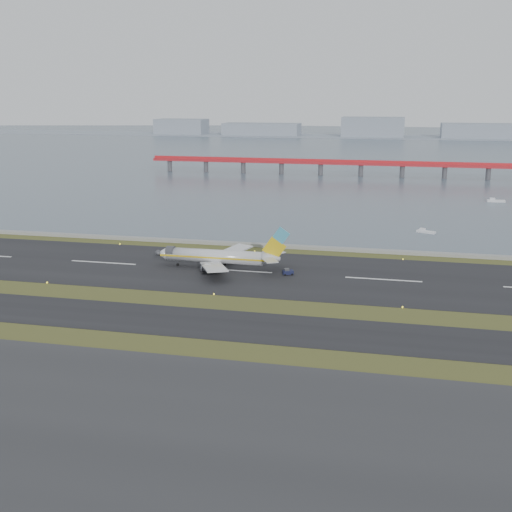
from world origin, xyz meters
name	(u,v)px	position (x,y,z in m)	size (l,w,h in m)	color
ground	(205,305)	(0.00, 0.00, 0.00)	(1000.00, 1000.00, 0.00)	#34491A
apron_strip	(98,417)	(0.00, -55.00, 0.05)	(1000.00, 50.00, 0.10)	#29292B
taxiway_strip	(189,322)	(0.00, -12.00, 0.05)	(1000.00, 18.00, 0.10)	black
runway_strip	(237,271)	(0.00, 30.00, 0.05)	(1000.00, 45.00, 0.10)	black
seawall	(260,245)	(0.00, 60.00, 0.50)	(1000.00, 2.50, 1.00)	gray
bay_water	(353,148)	(0.00, 460.00, 0.00)	(1400.00, 800.00, 1.30)	#435060
red_pier	(361,164)	(20.00, 250.00, 7.28)	(260.00, 5.00, 10.20)	red
far_shoreline	(376,131)	(13.62, 620.00, 6.07)	(1400.00, 80.00, 60.50)	#8893A1
airliner	(220,257)	(-5.21, 31.37, 3.46)	(38.52, 32.89, 12.80)	silver
pushback_tug	(288,272)	(14.54, 28.91, 0.89)	(3.27, 2.62, 1.84)	#141837
workboat_near	(425,232)	(52.68, 93.20, 0.50)	(6.78, 4.59, 1.58)	white
workboat_far	(495,201)	(85.84, 169.09, 0.60)	(7.76, 2.45, 1.88)	white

